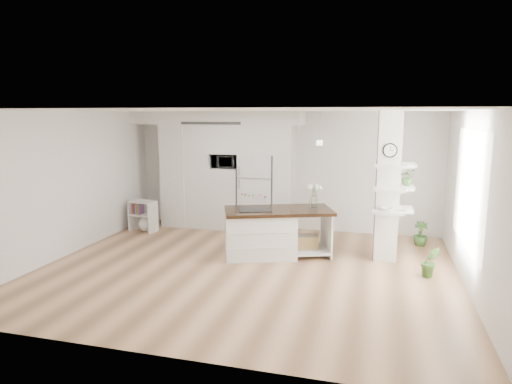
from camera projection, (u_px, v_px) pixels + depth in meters
The scene contains 14 objects.
floor at pixel (247, 269), 7.86m from camera, with size 7.00×6.00×0.01m, color tan.
room at pixel (246, 162), 7.55m from camera, with size 7.04×6.04×2.72m.
cabinet_wall at pixel (219, 164), 10.52m from camera, with size 4.00×0.71×2.70m.
refrigerator at pixel (258, 192), 10.40m from camera, with size 0.78×0.69×1.75m.
column at pixel (393, 187), 8.09m from camera, with size 0.69×0.90×2.70m.
window at pixel (469, 189), 6.99m from camera, with size 2.40×2.40×0.00m, color white.
pendant_light at pixel (352, 147), 7.21m from camera, with size 0.12×0.12×0.10m, color white.
kitchen_island at pixel (266, 232), 8.53m from camera, with size 2.18×1.58×1.46m.
bookshelf at pixel (144, 218), 10.34m from camera, with size 0.64×0.44×0.70m.
floor_plant_a at pixel (430, 262), 7.44m from camera, with size 0.29×0.23×0.52m, color #366729.
floor_plant_b at pixel (421, 234), 9.23m from camera, with size 0.28×0.28×0.49m, color #366729.
microwave at pixel (225, 161), 10.42m from camera, with size 0.54×0.37×0.30m, color #2D2D2D.
shelf_plant at pixel (408, 177), 8.16m from camera, with size 0.27×0.23×0.30m, color #366729.
decor_bowl at pixel (387, 209), 7.95m from camera, with size 0.22×0.22×0.05m, color white.
Camera 1 is at (2.14, -7.22, 2.64)m, focal length 32.00 mm.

